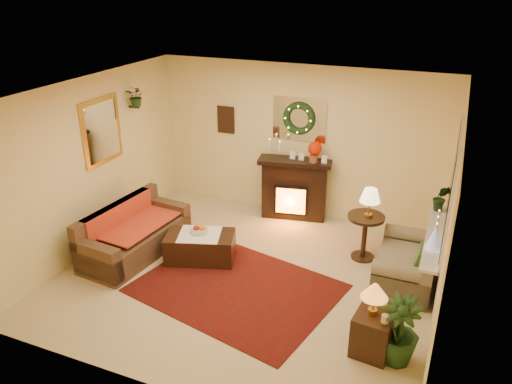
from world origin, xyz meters
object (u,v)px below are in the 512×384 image
at_px(sofa, 135,228).
at_px(loveseat, 407,254).
at_px(coffee_table, 200,247).
at_px(fireplace, 294,187).
at_px(side_table_round, 364,238).
at_px(end_table_square, 373,333).

relative_size(sofa, loveseat, 1.38).
xyz_separation_m(loveseat, coffee_table, (-2.86, -0.58, -0.21)).
xyz_separation_m(fireplace, side_table_round, (1.40, -0.93, -0.23)).
height_order(fireplace, loveseat, fireplace).
distance_m(loveseat, end_table_square, 1.63).
distance_m(end_table_square, coffee_table, 2.90).
height_order(sofa, side_table_round, sofa).
relative_size(sofa, coffee_table, 1.78).
bearing_deg(side_table_round, coffee_table, -156.29).
bearing_deg(sofa, side_table_round, 25.93).
distance_m(sofa, fireplace, 2.78).
xyz_separation_m(end_table_square, coffee_table, (-2.72, 1.03, -0.06)).
height_order(loveseat, end_table_square, loveseat).
bearing_deg(coffee_table, side_table_round, 5.71).
bearing_deg(end_table_square, coffee_table, 159.23).
xyz_separation_m(fireplace, loveseat, (2.04, -1.32, -0.13)).
relative_size(fireplace, loveseat, 0.84).
xyz_separation_m(sofa, end_table_square, (3.70, -0.82, -0.16)).
relative_size(side_table_round, end_table_square, 1.39).
bearing_deg(sofa, loveseat, 17.29).
distance_m(fireplace, side_table_round, 1.69).
xyz_separation_m(sofa, side_table_round, (3.20, 1.19, -0.10)).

